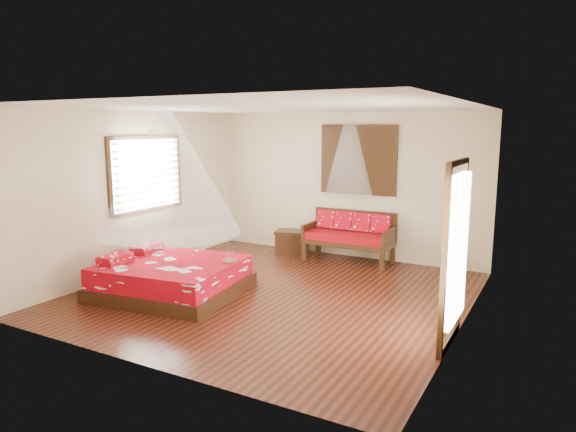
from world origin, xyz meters
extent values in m
cube|color=black|center=(0.00, 0.00, -0.01)|extent=(5.50, 5.50, 0.02)
cube|color=silver|center=(0.00, 0.00, 2.81)|extent=(5.50, 5.50, 0.02)
cube|color=beige|center=(-2.76, 0.00, 1.40)|extent=(0.02, 5.50, 2.80)
cube|color=beige|center=(2.76, 0.00, 1.40)|extent=(0.02, 5.50, 2.80)
cube|color=beige|center=(0.00, 2.76, 1.40)|extent=(5.50, 0.02, 2.80)
cube|color=beige|center=(0.00, -2.76, 1.40)|extent=(5.50, 0.02, 2.80)
cube|color=black|center=(-1.38, -0.74, 0.10)|extent=(2.21, 2.05, 0.20)
cube|color=#AC0517|center=(-1.38, -0.74, 0.35)|extent=(2.10, 1.93, 0.30)
cube|color=#AC0517|center=(-2.06, -1.21, 0.57)|extent=(0.35, 0.55, 0.13)
cube|color=#AC0517|center=(-2.15, -0.46, 0.57)|extent=(0.35, 0.55, 0.13)
cube|color=black|center=(-0.50, 1.99, 0.21)|extent=(0.08, 0.08, 0.42)
cube|color=black|center=(1.03, 1.99, 0.21)|extent=(0.08, 0.08, 0.42)
cube|color=black|center=(-0.50, 2.61, 0.21)|extent=(0.08, 0.08, 0.42)
cube|color=black|center=(1.03, 2.61, 0.21)|extent=(0.08, 0.08, 0.42)
cube|color=black|center=(0.26, 2.30, 0.38)|extent=(1.66, 0.74, 0.08)
cube|color=maroon|center=(0.26, 2.30, 0.49)|extent=(1.60, 0.68, 0.14)
cube|color=black|center=(0.26, 2.63, 0.67)|extent=(1.66, 0.06, 0.55)
cube|color=black|center=(-0.52, 2.30, 0.54)|extent=(0.06, 0.74, 0.30)
cube|color=black|center=(1.05, 2.30, 0.54)|extent=(0.06, 0.74, 0.30)
cube|color=#AC0517|center=(-0.29, 2.51, 0.73)|extent=(0.35, 0.19, 0.37)
cube|color=#AC0517|center=(0.08, 2.51, 0.73)|extent=(0.35, 0.19, 0.37)
cube|color=#AC0517|center=(0.45, 2.51, 0.73)|extent=(0.35, 0.19, 0.37)
cube|color=#AC0517|center=(0.82, 2.51, 0.73)|extent=(0.35, 0.19, 0.37)
cube|color=black|center=(-1.01, 2.45, 0.20)|extent=(0.70, 0.57, 0.40)
cube|color=black|center=(-1.01, 2.45, 0.43)|extent=(0.74, 0.62, 0.05)
cube|color=black|center=(0.26, 2.72, 1.90)|extent=(1.52, 0.06, 1.32)
cube|color=black|center=(0.26, 2.71, 1.90)|extent=(1.35, 0.04, 1.10)
cube|color=black|center=(-2.72, 0.20, 1.70)|extent=(0.08, 1.74, 1.34)
cube|color=silver|center=(-2.68, 0.20, 1.70)|extent=(0.04, 1.54, 1.10)
cube|color=black|center=(2.72, -0.60, 1.05)|extent=(0.08, 1.02, 2.16)
cube|color=white|center=(2.70, -0.60, 1.15)|extent=(0.03, 0.82, 1.70)
cylinder|color=brown|center=(-0.58, -0.34, 0.52)|extent=(0.24, 0.24, 0.03)
cone|color=white|center=(-1.38, -0.74, 1.85)|extent=(2.13, 2.13, 1.80)
cone|color=white|center=(0.26, 2.25, 2.00)|extent=(0.90, 0.90, 1.50)
camera|label=1|loc=(3.81, -6.49, 2.51)|focal=32.00mm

